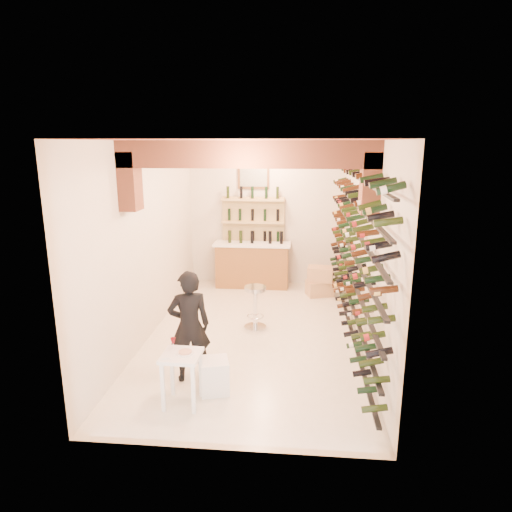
{
  "coord_description": "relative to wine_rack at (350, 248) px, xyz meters",
  "views": [
    {
      "loc": [
        0.68,
        -7.06,
        3.16
      ],
      "look_at": [
        0.0,
        0.3,
        1.3
      ],
      "focal_mm": 31.49,
      "sensor_mm": 36.0,
      "label": 1
    }
  ],
  "objects": [
    {
      "name": "back_counter",
      "position": [
        -1.83,
        2.65,
        -1.02
      ],
      "size": [
        1.7,
        0.62,
        1.29
      ],
      "color": "brown",
      "rests_on": "ground"
    },
    {
      "name": "crate_lower",
      "position": [
        -0.33,
        2.14,
        -1.39
      ],
      "size": [
        0.62,
        0.52,
        0.32
      ],
      "primitive_type": "cube",
      "rotation": [
        0.0,
        0.0,
        0.29
      ],
      "color": "tan",
      "rests_on": "ground"
    },
    {
      "name": "back_shelving",
      "position": [
        -1.83,
        2.89,
        -0.38
      ],
      "size": [
        1.4,
        0.31,
        2.73
      ],
      "color": "tan",
      "rests_on": "ground"
    },
    {
      "name": "tasting_table",
      "position": [
        -2.22,
        -2.17,
        -0.99
      ],
      "size": [
        0.48,
        0.48,
        0.82
      ],
      "rotation": [
        0.0,
        0.0,
        -0.03
      ],
      "color": "white",
      "rests_on": "ground"
    },
    {
      "name": "crate_upper",
      "position": [
        -0.33,
        2.14,
        -1.07
      ],
      "size": [
        0.56,
        0.42,
        0.31
      ],
      "primitive_type": "cube",
      "rotation": [
        0.0,
        0.0,
        -0.11
      ],
      "color": "tan",
      "rests_on": "crate_lower"
    },
    {
      "name": "ground",
      "position": [
        -1.53,
        0.0,
        -1.55
      ],
      "size": [
        6.0,
        6.0,
        0.0
      ],
      "primitive_type": "plane",
      "color": "beige",
      "rests_on": "ground"
    },
    {
      "name": "wine_rack",
      "position": [
        0.0,
        0.0,
        0.0
      ],
      "size": [
        0.32,
        5.7,
        2.56
      ],
      "color": "black",
      "rests_on": "ground"
    },
    {
      "name": "chrome_barstool",
      "position": [
        -1.54,
        0.27,
        -1.11
      ],
      "size": [
        0.39,
        0.39,
        0.76
      ],
      "rotation": [
        0.0,
        0.0,
        -0.13
      ],
      "color": "silver",
      "rests_on": "ground"
    },
    {
      "name": "white_stool",
      "position": [
        -1.87,
        -1.86,
        -1.33
      ],
      "size": [
        0.44,
        0.44,
        0.45
      ],
      "primitive_type": "cube",
      "rotation": [
        0.0,
        0.0,
        0.26
      ],
      "color": "white",
      "rests_on": "ground"
    },
    {
      "name": "room_shell",
      "position": [
        -1.53,
        -0.26,
        0.7
      ],
      "size": [
        3.52,
        6.02,
        3.21
      ],
      "color": "beige",
      "rests_on": "ground"
    },
    {
      "name": "person",
      "position": [
        -2.26,
        -1.56,
        -0.77
      ],
      "size": [
        0.66,
        0.54,
        1.55
      ],
      "primitive_type": "imported",
      "rotation": [
        0.0,
        0.0,
        3.5
      ],
      "color": "black",
      "rests_on": "ground"
    }
  ]
}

